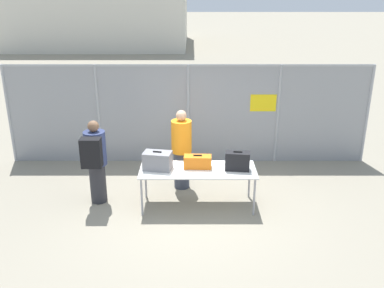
{
  "coord_description": "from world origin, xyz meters",
  "views": [
    {
      "loc": [
        0.09,
        -7.15,
        4.04
      ],
      "look_at": [
        0.06,
        0.79,
        1.05
      ],
      "focal_mm": 40.0,
      "sensor_mm": 36.0,
      "label": 1
    }
  ],
  "objects_px": {
    "suitcase_orange": "(199,162)",
    "traveler_hooded": "(97,159)",
    "inspection_table": "(199,171)",
    "suitcase_grey": "(159,161)",
    "security_worker_near": "(183,148)",
    "suitcase_black": "(239,161)",
    "utility_trailer": "(241,117)"
  },
  "relations": [
    {
      "from": "utility_trailer",
      "to": "security_worker_near",
      "type": "bearing_deg",
      "value": -113.26
    },
    {
      "from": "suitcase_orange",
      "to": "suitcase_black",
      "type": "height_order",
      "value": "suitcase_black"
    },
    {
      "from": "security_worker_near",
      "to": "inspection_table",
      "type": "bearing_deg",
      "value": 103.2
    },
    {
      "from": "security_worker_near",
      "to": "suitcase_black",
      "type": "bearing_deg",
      "value": 132.98
    },
    {
      "from": "suitcase_grey",
      "to": "suitcase_black",
      "type": "relative_size",
      "value": 1.19
    },
    {
      "from": "inspection_table",
      "to": "suitcase_grey",
      "type": "xyz_separation_m",
      "value": [
        -0.75,
        0.01,
        0.22
      ]
    },
    {
      "from": "suitcase_grey",
      "to": "utility_trailer",
      "type": "relative_size",
      "value": 0.14
    },
    {
      "from": "suitcase_black",
      "to": "security_worker_near",
      "type": "xyz_separation_m",
      "value": [
        -1.06,
        0.85,
        -0.08
      ]
    },
    {
      "from": "suitcase_orange",
      "to": "traveler_hooded",
      "type": "bearing_deg",
      "value": 178.22
    },
    {
      "from": "suitcase_black",
      "to": "inspection_table",
      "type": "bearing_deg",
      "value": 177.83
    },
    {
      "from": "security_worker_near",
      "to": "utility_trailer",
      "type": "bearing_deg",
      "value": -121.63
    },
    {
      "from": "utility_trailer",
      "to": "suitcase_orange",
      "type": "bearing_deg",
      "value": -105.92
    },
    {
      "from": "suitcase_grey",
      "to": "traveler_hooded",
      "type": "bearing_deg",
      "value": 174.09
    },
    {
      "from": "inspection_table",
      "to": "security_worker_near",
      "type": "relative_size",
      "value": 1.3
    },
    {
      "from": "suitcase_grey",
      "to": "utility_trailer",
      "type": "xyz_separation_m",
      "value": [
        2.02,
        4.5,
        -0.51
      ]
    },
    {
      "from": "suitcase_grey",
      "to": "security_worker_near",
      "type": "relative_size",
      "value": 0.33
    },
    {
      "from": "suitcase_grey",
      "to": "utility_trailer",
      "type": "bearing_deg",
      "value": 65.87
    },
    {
      "from": "inspection_table",
      "to": "suitcase_grey",
      "type": "bearing_deg",
      "value": 179.37
    },
    {
      "from": "traveler_hooded",
      "to": "security_worker_near",
      "type": "height_order",
      "value": "security_worker_near"
    },
    {
      "from": "suitcase_grey",
      "to": "inspection_table",
      "type": "bearing_deg",
      "value": -0.63
    },
    {
      "from": "suitcase_grey",
      "to": "security_worker_near",
      "type": "distance_m",
      "value": 0.92
    },
    {
      "from": "suitcase_black",
      "to": "traveler_hooded",
      "type": "height_order",
      "value": "traveler_hooded"
    },
    {
      "from": "inspection_table",
      "to": "security_worker_near",
      "type": "distance_m",
      "value": 0.89
    },
    {
      "from": "suitcase_grey",
      "to": "suitcase_orange",
      "type": "relative_size",
      "value": 1.07
    },
    {
      "from": "inspection_table",
      "to": "suitcase_orange",
      "type": "distance_m",
      "value": 0.18
    },
    {
      "from": "inspection_table",
      "to": "suitcase_orange",
      "type": "bearing_deg",
      "value": 92.79
    },
    {
      "from": "suitcase_orange",
      "to": "security_worker_near",
      "type": "relative_size",
      "value": 0.31
    },
    {
      "from": "inspection_table",
      "to": "security_worker_near",
      "type": "xyz_separation_m",
      "value": [
        -0.32,
        0.82,
        0.15
      ]
    },
    {
      "from": "suitcase_orange",
      "to": "inspection_table",
      "type": "bearing_deg",
      "value": -87.21
    },
    {
      "from": "security_worker_near",
      "to": "suitcase_grey",
      "type": "bearing_deg",
      "value": 53.66
    },
    {
      "from": "inspection_table",
      "to": "traveler_hooded",
      "type": "xyz_separation_m",
      "value": [
        -1.95,
        0.13,
        0.19
      ]
    },
    {
      "from": "suitcase_black",
      "to": "utility_trailer",
      "type": "height_order",
      "value": "suitcase_black"
    }
  ]
}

